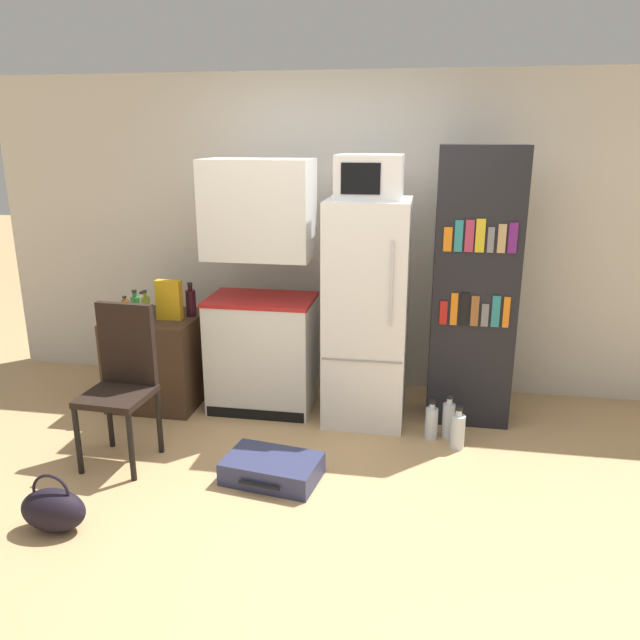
{
  "coord_description": "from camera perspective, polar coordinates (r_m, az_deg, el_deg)",
  "views": [
    {
      "loc": [
        0.63,
        -3.02,
        2.04
      ],
      "look_at": [
        -0.04,
        0.85,
        0.87
      ],
      "focal_mm": 35.0,
      "sensor_mm": 36.0,
      "label": 1
    }
  ],
  "objects": [
    {
      "name": "ground_plane",
      "position": [
        3.7,
        -1.71,
        -16.91
      ],
      "size": [
        24.0,
        24.0,
        0.0
      ],
      "primitive_type": "plane",
      "color": "tan"
    },
    {
      "name": "wall_back",
      "position": [
        5.1,
        4.9,
        7.66
      ],
      "size": [
        6.4,
        0.1,
        2.52
      ],
      "color": "beige",
      "rests_on": "ground_plane"
    },
    {
      "name": "side_table",
      "position": [
        5.06,
        -14.54,
        -3.51
      ],
      "size": [
        0.66,
        0.63,
        0.71
      ],
      "color": "#422D1E",
      "rests_on": "ground_plane"
    },
    {
      "name": "kitchen_hutch",
      "position": [
        4.68,
        -5.43,
        2.11
      ],
      "size": [
        0.79,
        0.53,
        1.88
      ],
      "color": "silver",
      "rests_on": "ground_plane"
    },
    {
      "name": "refrigerator",
      "position": [
        4.51,
        4.3,
        0.69
      ],
      "size": [
        0.58,
        0.63,
        1.62
      ],
      "color": "white",
      "rests_on": "ground_plane"
    },
    {
      "name": "microwave",
      "position": [
        4.35,
        4.57,
        12.93
      ],
      "size": [
        0.44,
        0.42,
        0.3
      ],
      "color": "silver",
      "rests_on": "refrigerator"
    },
    {
      "name": "bookshelf",
      "position": [
        4.57,
        13.91,
        2.8
      ],
      "size": [
        0.58,
        0.38,
        1.98
      ],
      "color": "black",
      "rests_on": "ground_plane"
    },
    {
      "name": "bottle_milk_white",
      "position": [
        5.06,
        -15.93,
        1.42
      ],
      "size": [
        0.06,
        0.06,
        0.17
      ],
      "color": "white",
      "rests_on": "side_table"
    },
    {
      "name": "bottle_wine_dark",
      "position": [
        4.87,
        -11.72,
        1.62
      ],
      "size": [
        0.08,
        0.08,
        0.26
      ],
      "color": "black",
      "rests_on": "side_table"
    },
    {
      "name": "bottle_olive_oil",
      "position": [
        4.74,
        -15.6,
        0.92
      ],
      "size": [
        0.06,
        0.06,
        0.26
      ],
      "color": "#566619",
      "rests_on": "side_table"
    },
    {
      "name": "bottle_green_tall",
      "position": [
        4.77,
        -16.5,
        0.93
      ],
      "size": [
        0.07,
        0.07,
        0.26
      ],
      "color": "#1E6028",
      "rests_on": "side_table"
    },
    {
      "name": "bottle_amber_beer",
      "position": [
        5.0,
        -17.38,
        1.09
      ],
      "size": [
        0.06,
        0.06,
        0.16
      ],
      "color": "brown",
      "rests_on": "side_table"
    },
    {
      "name": "bowl",
      "position": [
        5.07,
        -13.62,
        1.07
      ],
      "size": [
        0.18,
        0.18,
        0.05
      ],
      "color": "silver",
      "rests_on": "side_table"
    },
    {
      "name": "cereal_box",
      "position": [
        4.81,
        -13.64,
        1.8
      ],
      "size": [
        0.19,
        0.07,
        0.3
      ],
      "color": "gold",
      "rests_on": "side_table"
    },
    {
      "name": "chair",
      "position": [
        4.18,
        -17.6,
        -4.54
      ],
      "size": [
        0.42,
        0.43,
        1.02
      ],
      "rotation": [
        0.0,
        0.0,
        -0.06
      ],
      "color": "black",
      "rests_on": "ground_plane"
    },
    {
      "name": "suitcase_large_flat",
      "position": [
        3.95,
        -4.4,
        -13.4
      ],
      "size": [
        0.62,
        0.45,
        0.14
      ],
      "rotation": [
        0.0,
        0.0,
        -0.16
      ],
      "color": "navy",
      "rests_on": "ground_plane"
    },
    {
      "name": "handbag",
      "position": [
        3.76,
        -23.2,
        -15.63
      ],
      "size": [
        0.36,
        0.2,
        0.33
      ],
      "color": "black",
      "rests_on": "ground_plane"
    },
    {
      "name": "water_bottle_front",
      "position": [
        4.37,
        12.47,
        -9.85
      ],
      "size": [
        0.1,
        0.1,
        0.3
      ],
      "color": "silver",
      "rests_on": "ground_plane"
    },
    {
      "name": "water_bottle_middle",
      "position": [
        4.46,
        10.15,
        -9.2
      ],
      "size": [
        0.09,
        0.09,
        0.29
      ],
      "color": "silver",
      "rests_on": "ground_plane"
    },
    {
      "name": "water_bottle_back",
      "position": [
        4.5,
        11.65,
        -8.89
      ],
      "size": [
        0.08,
        0.08,
        0.32
      ],
      "color": "silver",
      "rests_on": "ground_plane"
    }
  ]
}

